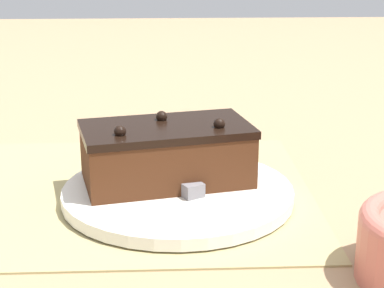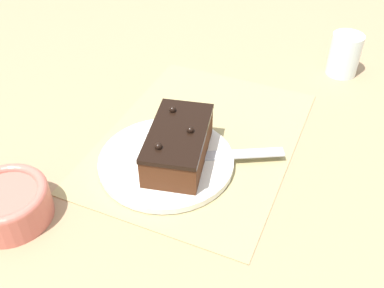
{
  "view_description": "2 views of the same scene",
  "coord_description": "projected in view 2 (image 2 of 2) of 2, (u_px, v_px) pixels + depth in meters",
  "views": [
    {
      "loc": [
        -0.08,
        0.64,
        0.26
      ],
      "look_at": [
        -0.1,
        0.02,
        0.06
      ],
      "focal_mm": 60.0,
      "sensor_mm": 36.0,
      "label": 1
    },
    {
      "loc": [
        -0.6,
        -0.25,
        0.54
      ],
      "look_at": [
        -0.05,
        -0.01,
        0.03
      ],
      "focal_mm": 42.0,
      "sensor_mm": 36.0,
      "label": 2
    }
  ],
  "objects": [
    {
      "name": "cake_plate",
      "position": [
        166.0,
        161.0,
        0.78
      ],
      "size": [
        0.24,
        0.24,
        0.01
      ],
      "color": "white",
      "rests_on": "placemat_woven"
    },
    {
      "name": "serving_knife",
      "position": [
        191.0,
        155.0,
        0.78
      ],
      "size": [
        0.13,
        0.23,
        0.01
      ],
      "rotation": [
        0.0,
        0.0,
        3.63
      ],
      "color": "slate",
      "rests_on": "cake_plate"
    },
    {
      "name": "placemat_woven",
      "position": [
        200.0,
        139.0,
        0.84
      ],
      "size": [
        0.46,
        0.34,
        0.0
      ],
      "primitive_type": "cube",
      "color": "tan",
      "rests_on": "ground_plane"
    },
    {
      "name": "drinking_glass",
      "position": [
        345.0,
        55.0,
        1.0
      ],
      "size": [
        0.07,
        0.07,
        0.09
      ],
      "color": "silver",
      "rests_on": "ground_plane"
    },
    {
      "name": "ground_plane",
      "position": [
        200.0,
        140.0,
        0.84
      ],
      "size": [
        3.0,
        3.0,
        0.0
      ],
      "primitive_type": "plane",
      "color": "#9E7F5B"
    },
    {
      "name": "chocolate_cake",
      "position": [
        178.0,
        144.0,
        0.76
      ],
      "size": [
        0.19,
        0.13,
        0.07
      ],
      "rotation": [
        0.0,
        0.0,
        0.22
      ],
      "color": "#472614",
      "rests_on": "cake_plate"
    },
    {
      "name": "small_bowl",
      "position": [
        8.0,
        203.0,
        0.68
      ],
      "size": [
        0.13,
        0.13,
        0.06
      ],
      "color": "#C66656",
      "rests_on": "ground_plane"
    }
  ]
}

